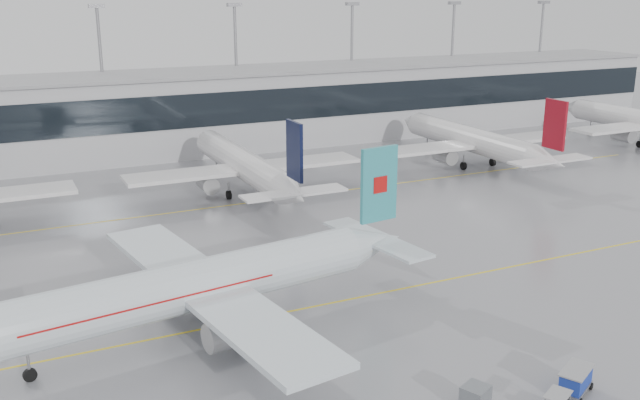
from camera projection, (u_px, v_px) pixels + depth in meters
name	position (u px, v px, depth m)	size (l,w,h in m)	color
ground	(381.00, 293.00, 60.05)	(320.00, 320.00, 0.00)	gray
taxi_line_main	(381.00, 293.00, 60.05)	(120.00, 0.25, 0.01)	yellow
taxi_line_north	(256.00, 202.00, 86.04)	(120.00, 0.25, 0.01)	yellow
terminal	(184.00, 113.00, 112.07)	(180.00, 15.00, 12.00)	#AAAAAE
terminal_glass	(197.00, 111.00, 105.11)	(180.00, 0.20, 5.00)	black
terminal_roof	(182.00, 73.00, 110.33)	(182.00, 16.00, 0.40)	gray
light_masts	(171.00, 63.00, 115.20)	(156.40, 1.00, 22.60)	gray
air_canada_jet	(204.00, 284.00, 52.05)	(38.21, 31.24, 12.19)	silver
parked_jet_c	(245.00, 165.00, 88.19)	(29.64, 36.96, 11.72)	silver
parked_jet_d	(474.00, 141.00, 102.62)	(29.64, 36.96, 11.72)	silver
baggage_cart	(576.00, 379.00, 44.77)	(3.17, 2.65, 1.73)	gray
gse_unit	(475.00, 398.00, 43.17)	(1.55, 1.44, 1.55)	slate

